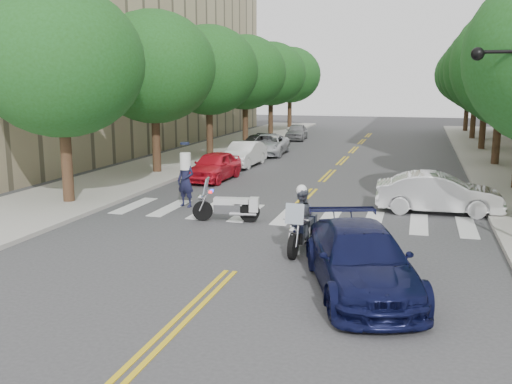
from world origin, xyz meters
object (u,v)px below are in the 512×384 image
at_px(sedan_blue, 361,260).
at_px(motorcycle_parked, 232,207).
at_px(convertible, 438,193).
at_px(motorcycle_police, 302,221).
at_px(officer_standing, 186,181).

bearing_deg(sedan_blue, motorcycle_parked, 113.66).
xyz_separation_m(motorcycle_parked, convertible, (6.96, 3.39, 0.22)).
xyz_separation_m(motorcycle_police, officer_standing, (-5.52, 4.54, 0.16)).
bearing_deg(motorcycle_police, sedan_blue, 127.06).
height_order(motorcycle_police, sedan_blue, motorcycle_police).
xyz_separation_m(officer_standing, sedan_blue, (7.50, -7.44, -0.26)).
relative_size(motorcycle_parked, officer_standing, 1.16).
xyz_separation_m(motorcycle_parked, officer_standing, (-2.50, 1.83, 0.49)).
relative_size(motorcycle_police, officer_standing, 1.17).
relative_size(motorcycle_police, convertible, 0.52).
height_order(motorcycle_police, officer_standing, officer_standing).
relative_size(convertible, sedan_blue, 0.87).
xyz_separation_m(motorcycle_parked, sedan_blue, (5.01, -5.61, 0.22)).
bearing_deg(motorcycle_parked, officer_standing, 44.39).
bearing_deg(officer_standing, sedan_blue, -29.45).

